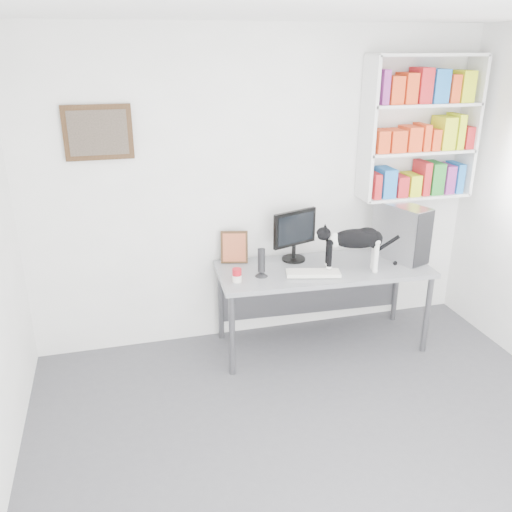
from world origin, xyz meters
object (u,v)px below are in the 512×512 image
object	(u,v)px
monitor	(294,235)
speaker	(261,262)
soup_can	(237,275)
cat	(354,249)
leaning_print	(234,247)
keyboard	(313,273)
desk	(322,307)
pc_tower	(401,232)
bookshelf	(420,128)

from	to	relation	value
monitor	speaker	world-z (taller)	monitor
soup_can	cat	distance (m)	1.00
leaning_print	cat	bearing A→B (deg)	-12.20
keyboard	cat	xyz separation A→B (m)	(0.35, -0.01, 0.18)
desk	pc_tower	distance (m)	0.95
keyboard	leaning_print	bearing A→B (deg)	156.27
bookshelf	monitor	bearing A→B (deg)	-177.52
pc_tower	speaker	distance (m)	1.30
soup_can	pc_tower	bearing A→B (deg)	5.10
desk	leaning_print	size ratio (longest dim) A/B	6.21
soup_can	bookshelf	bearing A→B (deg)	12.26
keyboard	speaker	size ratio (longest dim) A/B	1.78
pc_tower	cat	xyz separation A→B (m)	(-0.52, -0.17, -0.05)
monitor	leaning_print	world-z (taller)	monitor
monitor	soup_can	distance (m)	0.70
bookshelf	cat	bearing A→B (deg)	-150.91
leaning_print	desk	bearing A→B (deg)	-9.51
pc_tower	leaning_print	size ratio (longest dim) A/B	1.68
monitor	speaker	bearing A→B (deg)	-163.00
speaker	pc_tower	bearing A→B (deg)	14.45
cat	desk	bearing A→B (deg)	157.78
leaning_print	soup_can	world-z (taller)	leaning_print
keyboard	soup_can	bearing A→B (deg)	-168.61
keyboard	monitor	bearing A→B (deg)	111.92
monitor	cat	xyz separation A→B (m)	(0.40, -0.37, -0.04)
bookshelf	desk	world-z (taller)	bookshelf
keyboard	soup_can	size ratio (longest dim) A/B	4.00
monitor	cat	size ratio (longest dim) A/B	0.73
bookshelf	monitor	size ratio (longest dim) A/B	2.68
cat	leaning_print	bearing A→B (deg)	166.21
pc_tower	speaker	size ratio (longest dim) A/B	1.97
desk	monitor	distance (m)	0.68
pc_tower	cat	world-z (taller)	pc_tower
leaning_print	soup_can	xyz separation A→B (m)	(-0.07, -0.41, -0.09)
leaning_print	bookshelf	bearing A→B (deg)	12.70
desk	leaning_print	distance (m)	0.94
pc_tower	cat	bearing A→B (deg)	178.15
speaker	cat	world-z (taller)	cat
bookshelf	cat	world-z (taller)	bookshelf
desk	keyboard	size ratio (longest dim) A/B	4.08
pc_tower	leaning_print	bearing A→B (deg)	148.92
bookshelf	desk	xyz separation A→B (m)	(-0.95, -0.28, -1.47)
desk	cat	world-z (taller)	cat
bookshelf	cat	xyz separation A→B (m)	(-0.75, -0.42, -0.90)
monitor	speaker	distance (m)	0.47
keyboard	pc_tower	bearing A→B (deg)	25.00
desk	leaning_print	bearing A→B (deg)	159.49
bookshelf	leaning_print	distance (m)	1.92
pc_tower	soup_can	size ratio (longest dim) A/B	4.43
cat	speaker	bearing A→B (deg)	-174.67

